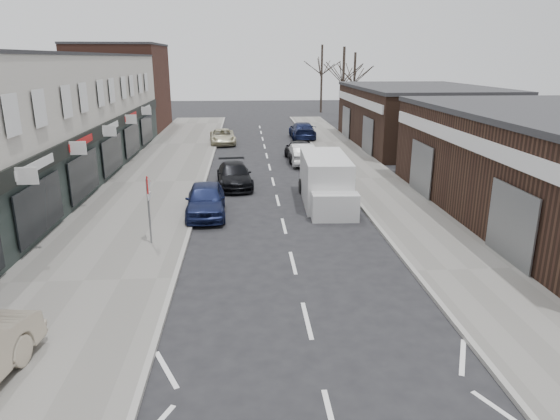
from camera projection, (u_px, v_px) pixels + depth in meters
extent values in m
cube|color=slate|center=(155.00, 182.00, 28.36)|extent=(5.50, 64.00, 0.12)
cube|color=slate|center=(371.00, 179.00, 29.21)|extent=(3.50, 64.00, 0.12)
cube|color=beige|center=(2.00, 128.00, 24.50)|extent=(8.00, 41.00, 7.10)
cube|color=#4E2B21|center=(122.00, 88.00, 48.70)|extent=(8.00, 10.00, 8.00)
cube|color=#362218|center=(418.00, 117.00, 40.48)|extent=(10.00, 16.00, 4.50)
cylinder|color=slate|center=(149.00, 212.00, 18.55)|extent=(0.07, 0.07, 2.50)
cube|color=white|center=(149.00, 196.00, 18.37)|extent=(0.04, 0.45, 0.25)
cube|color=silver|center=(325.00, 179.00, 24.45)|extent=(2.29, 5.14, 2.31)
cube|color=silver|center=(335.00, 207.00, 21.78)|extent=(2.07, 0.96, 1.21)
cylinder|color=black|center=(310.00, 205.00, 22.92)|extent=(0.24, 0.77, 0.77)
cylinder|color=black|center=(350.00, 204.00, 23.05)|extent=(0.24, 0.77, 0.77)
cylinder|color=black|center=(301.00, 186.00, 26.30)|extent=(0.24, 0.77, 0.77)
cylinder|color=black|center=(337.00, 185.00, 26.43)|extent=(0.24, 0.77, 0.77)
imported|color=#161F46|center=(206.00, 200.00, 22.45)|extent=(1.92, 4.37, 1.47)
imported|color=black|center=(234.00, 175.00, 27.57)|extent=(2.22, 4.57, 1.28)
imported|color=beige|center=(223.00, 137.00, 41.28)|extent=(2.37, 4.53, 1.22)
imported|color=silver|center=(301.00, 154.00, 33.46)|extent=(1.56, 4.24, 1.39)
imported|color=black|center=(300.00, 150.00, 34.55)|extent=(1.93, 4.43, 1.49)
imported|color=#12193B|center=(302.00, 130.00, 43.92)|extent=(2.07, 5.08, 1.47)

